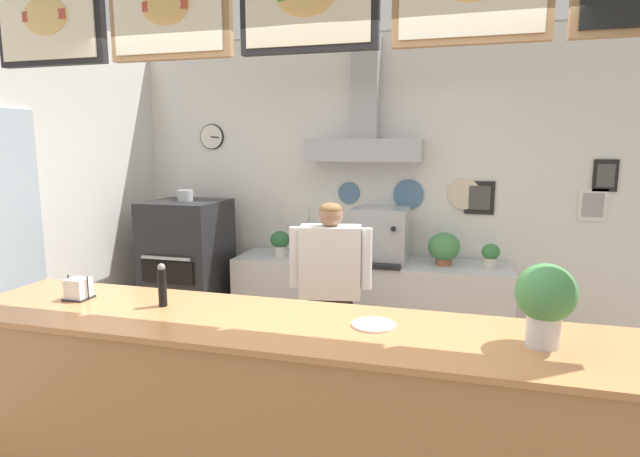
{
  "coord_description": "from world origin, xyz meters",
  "views": [
    {
      "loc": [
        0.77,
        -2.54,
        1.9
      ],
      "look_at": [
        -0.13,
        0.71,
        1.36
      ],
      "focal_mm": 28.75,
      "sensor_mm": 36.0,
      "label": 1
    }
  ],
  "objects": [
    {
      "name": "shop_worker",
      "position": [
        -0.11,
        0.92,
        0.8
      ],
      "size": [
        0.58,
        0.29,
        1.51
      ],
      "rotation": [
        0.0,
        0.0,
        3.33
      ],
      "color": "#232328",
      "rests_on": "ground_plane"
    },
    {
      "name": "back_prep_counter",
      "position": [
        -0.0,
        1.9,
        0.44
      ],
      "size": [
        2.45,
        0.6,
        0.89
      ],
      "color": "silver",
      "rests_on": "ground_plane"
    },
    {
      "name": "condiment_plate",
      "position": [
        0.4,
        -0.22,
        1.06
      ],
      "size": [
        0.21,
        0.21,
        0.01
      ],
      "color": "white",
      "rests_on": "service_counter"
    },
    {
      "name": "back_wall_assembly",
      "position": [
        -0.01,
        2.15,
        1.57
      ],
      "size": [
        4.85,
        2.39,
        2.93
      ],
      "color": "#9E9E99",
      "rests_on": "ground_plane"
    },
    {
      "name": "potted_oregano",
      "position": [
        1.03,
        1.88,
        1.01
      ],
      "size": [
        0.15,
        0.15,
        0.21
      ],
      "color": "beige",
      "rests_on": "back_prep_counter"
    },
    {
      "name": "pepper_grinder",
      "position": [
        -0.74,
        -0.22,
        1.17
      ],
      "size": [
        0.04,
        0.04,
        0.23
      ],
      "color": "black",
      "rests_on": "service_counter"
    },
    {
      "name": "potted_sage",
      "position": [
        0.65,
        1.92,
        1.04
      ],
      "size": [
        0.27,
        0.27,
        0.28
      ],
      "color": "#9E563D",
      "rests_on": "back_prep_counter"
    },
    {
      "name": "pizza_oven",
      "position": [
        -1.68,
        1.65,
        0.71
      ],
      "size": [
        0.67,
        0.72,
        1.51
      ],
      "color": "#232326",
      "rests_on": "ground_plane"
    },
    {
      "name": "espresso_machine",
      "position": [
        0.1,
        1.88,
        1.13
      ],
      "size": [
        0.47,
        0.51,
        0.48
      ],
      "color": "#A3A5AD",
      "rests_on": "back_prep_counter"
    },
    {
      "name": "service_counter",
      "position": [
        0.0,
        -0.28,
        0.53
      ],
      "size": [
        3.57,
        0.74,
        1.06
      ],
      "color": "#B77F4C",
      "rests_on": "ground_plane"
    },
    {
      "name": "napkin_holder",
      "position": [
        -1.27,
        -0.23,
        1.11
      ],
      "size": [
        0.14,
        0.13,
        0.13
      ],
      "color": "#262628",
      "rests_on": "service_counter"
    },
    {
      "name": "potted_rosemary",
      "position": [
        -0.5,
        1.9,
        1.02
      ],
      "size": [
        0.22,
        0.22,
        0.24
      ],
      "color": "#9E563D",
      "rests_on": "back_prep_counter"
    },
    {
      "name": "potted_thyme",
      "position": [
        -0.83,
        1.87,
        1.02
      ],
      "size": [
        0.18,
        0.18,
        0.24
      ],
      "color": "beige",
      "rests_on": "back_prep_counter"
    },
    {
      "name": "basil_vase",
      "position": [
        1.13,
        -0.27,
        1.26
      ],
      "size": [
        0.25,
        0.25,
        0.36
      ],
      "color": "silver",
      "rests_on": "service_counter"
    }
  ]
}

